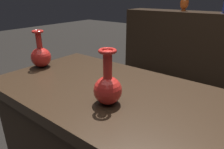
% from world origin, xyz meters
% --- Properties ---
extents(back_display_shelf, '(2.60, 0.40, 0.99)m').
position_xyz_m(back_display_shelf, '(0.00, 2.20, 0.49)').
color(back_display_shelf, black).
rests_on(back_display_shelf, ground_plane).
extents(vase_centerpiece, '(0.11, 0.11, 0.22)m').
position_xyz_m(vase_centerpiece, '(0.04, -0.11, 0.87)').
color(vase_centerpiece, red).
rests_on(vase_centerpiece, display_plinth).
extents(vase_tall_behind, '(0.11, 0.11, 0.21)m').
position_xyz_m(vase_tall_behind, '(-0.54, -0.01, 0.87)').
color(vase_tall_behind, red).
rests_on(vase_tall_behind, display_plinth).
extents(shelf_vase_left, '(0.11, 0.11, 0.19)m').
position_xyz_m(shelf_vase_left, '(-0.52, 2.24, 1.09)').
color(shelf_vase_left, '#E55B1E').
rests_on(shelf_vase_left, back_display_shelf).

